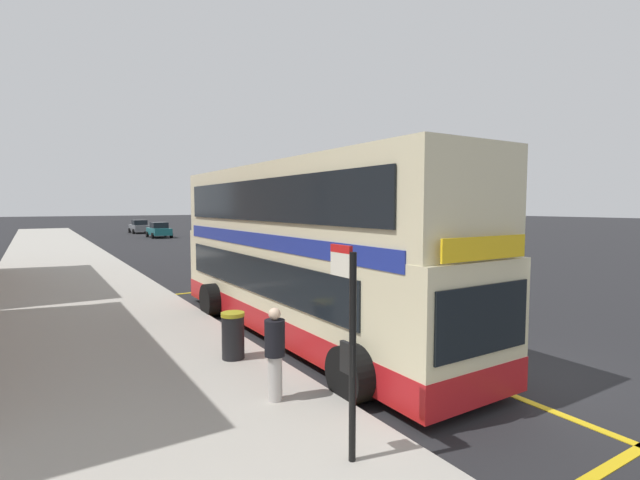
{
  "coord_description": "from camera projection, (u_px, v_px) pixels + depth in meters",
  "views": [
    {
      "loc": [
        -8.31,
        -5.45,
        3.37
      ],
      "look_at": [
        -0.83,
        6.44,
        2.31
      ],
      "focal_mm": 25.67,
      "sensor_mm": 36.0,
      "label": 1
    }
  ],
  "objects": [
    {
      "name": "litter_bin",
      "position": [
        233.0,
        335.0,
        9.64
      ],
      "size": [
        0.49,
        0.49,
        0.99
      ],
      "color": "black",
      "rests_on": "pavement_near"
    },
    {
      "name": "parked_car_silver_distant",
      "position": [
        314.0,
        253.0,
        24.95
      ],
      "size": [
        2.09,
        4.2,
        1.62
      ],
      "rotation": [
        0.0,
        0.0,
        -0.02
      ],
      "color": "#B2B5BA",
      "rests_on": "ground"
    },
    {
      "name": "parked_car_grey_across",
      "position": [
        139.0,
        227.0,
        56.07
      ],
      "size": [
        2.09,
        4.2,
        1.62
      ],
      "rotation": [
        0.0,
        0.0,
        -0.04
      ],
      "color": "slate",
      "rests_on": "ground"
    },
    {
      "name": "double_decker_bus",
      "position": [
        301.0,
        256.0,
        11.85
      ],
      "size": [
        3.14,
        11.43,
        4.4
      ],
      "color": "beige",
      "rests_on": "ground"
    },
    {
      "name": "parked_car_navy_far",
      "position": [
        239.0,
        247.0,
        28.63
      ],
      "size": [
        2.09,
        4.2,
        1.62
      ],
      "rotation": [
        0.0,
        0.0,
        0.0
      ],
      "color": "navy",
      "rests_on": "ground"
    },
    {
      "name": "bus_stop_sign",
      "position": [
        349.0,
        335.0,
        5.74
      ],
      "size": [
        0.09,
        0.51,
        2.73
      ],
      "color": "black",
      "rests_on": "pavement_near"
    },
    {
      "name": "ground_plane",
      "position": [
        157.0,
        248.0,
        36.27
      ],
      "size": [
        260.0,
        260.0,
        0.0
      ],
      "primitive_type": "plane",
      "color": "black"
    },
    {
      "name": "pavement_near",
      "position": [
        56.0,
        252.0,
        32.55
      ],
      "size": [
        6.0,
        76.0,
        0.14
      ],
      "primitive_type": "cube",
      "color": "#A39E93",
      "rests_on": "ground"
    },
    {
      "name": "parked_car_teal_ahead",
      "position": [
        159.0,
        230.0,
        48.29
      ],
      "size": [
        2.09,
        4.2,
        1.62
      ],
      "rotation": [
        0.0,
        0.0,
        0.03
      ],
      "color": "#196066",
      "rests_on": "ground"
    },
    {
      "name": "pedestrian_waiting_near_sign",
      "position": [
        275.0,
        351.0,
        7.53
      ],
      "size": [
        0.34,
        0.34,
        1.56
      ],
      "color": "#B7B2AD",
      "rests_on": "pavement_near"
    },
    {
      "name": "bus_bay_markings",
      "position": [
        300.0,
        336.0,
        11.84
      ],
      "size": [
        2.86,
        14.8,
        0.01
      ],
      "color": "gold",
      "rests_on": "ground"
    }
  ]
}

